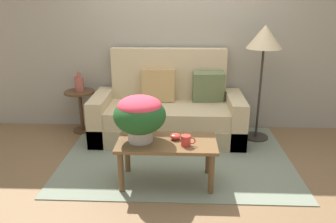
% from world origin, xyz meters
% --- Properties ---
extents(ground_plane, '(14.00, 14.00, 0.00)m').
position_xyz_m(ground_plane, '(0.00, 0.00, 0.00)').
color(ground_plane, brown).
extents(wall_back, '(6.40, 0.12, 2.76)m').
position_xyz_m(wall_back, '(0.00, 1.15, 1.38)').
color(wall_back, gray).
rests_on(wall_back, ground).
extents(area_rug, '(2.64, 1.93, 0.01)m').
position_xyz_m(area_rug, '(0.00, 0.07, 0.01)').
color(area_rug, gray).
rests_on(area_rug, ground).
extents(couch, '(1.96, 0.86, 1.16)m').
position_xyz_m(couch, '(-0.12, 0.69, 0.34)').
color(couch, tan).
rests_on(couch, ground).
extents(coffee_table, '(0.98, 0.52, 0.46)m').
position_xyz_m(coffee_table, '(-0.09, -0.51, 0.38)').
color(coffee_table, brown).
rests_on(coffee_table, ground).
extents(side_table, '(0.41, 0.41, 0.59)m').
position_xyz_m(side_table, '(-1.35, 0.83, 0.41)').
color(side_table, '#4C331E').
rests_on(side_table, ground).
extents(floor_lamp, '(0.44, 0.44, 1.49)m').
position_xyz_m(floor_lamp, '(1.06, 0.67, 1.27)').
color(floor_lamp, '#2D2823').
rests_on(floor_lamp, ground).
extents(potted_plant, '(0.51, 0.51, 0.46)m').
position_xyz_m(potted_plant, '(-0.35, -0.51, 0.74)').
color(potted_plant, '#B7B2A8').
rests_on(potted_plant, coffee_table).
extents(coffee_mug, '(0.14, 0.09, 0.10)m').
position_xyz_m(coffee_mug, '(0.10, -0.61, 0.51)').
color(coffee_mug, red).
rests_on(coffee_mug, coffee_table).
extents(snack_bowl, '(0.11, 0.11, 0.06)m').
position_xyz_m(snack_bowl, '(-0.01, -0.46, 0.49)').
color(snack_bowl, '#B2382D').
rests_on(snack_bowl, coffee_table).
extents(table_vase, '(0.13, 0.13, 0.26)m').
position_xyz_m(table_vase, '(-1.35, 0.84, 0.69)').
color(table_vase, '#934C42').
rests_on(table_vase, side_table).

